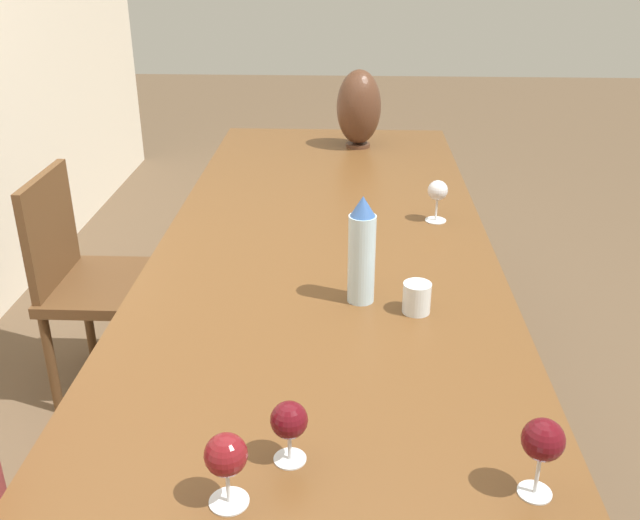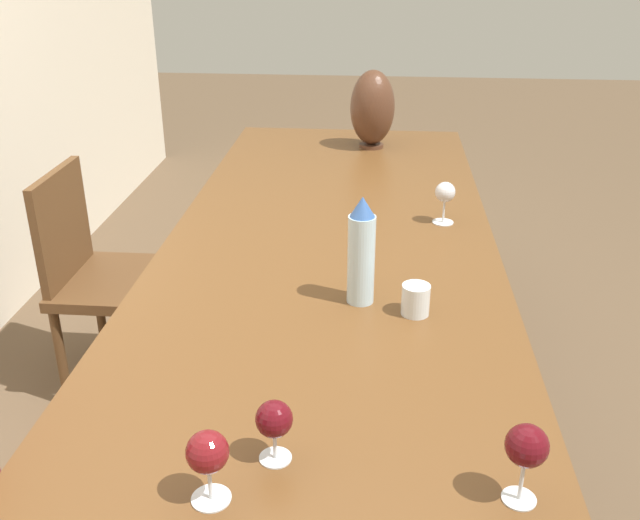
% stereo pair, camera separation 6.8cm
% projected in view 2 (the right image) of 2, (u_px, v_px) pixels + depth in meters
% --- Properties ---
extents(ground_plane, '(14.00, 14.00, 0.00)m').
position_uv_depth(ground_plane, '(323.00, 491.00, 2.25)').
color(ground_plane, brown).
extents(dining_table, '(3.12, 1.00, 0.76)m').
position_uv_depth(dining_table, '(323.00, 296.00, 1.96)').
color(dining_table, brown).
rests_on(dining_table, ground_plane).
extents(water_bottle, '(0.07, 0.07, 0.28)m').
position_uv_depth(water_bottle, '(361.00, 252.00, 1.75)').
color(water_bottle, silver).
rests_on(water_bottle, dining_table).
extents(water_tumbler, '(0.07, 0.07, 0.08)m').
position_uv_depth(water_tumbler, '(416.00, 300.00, 1.73)').
color(water_tumbler, silver).
rests_on(water_tumbler, dining_table).
extents(vase, '(0.19, 0.19, 0.33)m').
position_uv_depth(vase, '(372.00, 108.00, 3.00)').
color(vase, '#4C2D1E').
rests_on(vase, dining_table).
extents(wine_glass_0, '(0.07, 0.07, 0.14)m').
position_uv_depth(wine_glass_0, '(445.00, 194.00, 2.25)').
color(wine_glass_0, silver).
rests_on(wine_glass_0, dining_table).
extents(wine_glass_1, '(0.07, 0.07, 0.15)m').
position_uv_depth(wine_glass_1, '(527.00, 447.00, 1.13)').
color(wine_glass_1, silver).
rests_on(wine_glass_1, dining_table).
extents(wine_glass_3, '(0.07, 0.07, 0.13)m').
position_uv_depth(wine_glass_3, '(208.00, 454.00, 1.14)').
color(wine_glass_3, silver).
rests_on(wine_glass_3, dining_table).
extents(wine_glass_5, '(0.07, 0.07, 0.12)m').
position_uv_depth(wine_glass_5, '(274.00, 420.00, 1.24)').
color(wine_glass_5, silver).
rests_on(wine_glass_5, dining_table).
extents(chair_far, '(0.44, 0.44, 0.85)m').
position_uv_depth(chair_far, '(104.00, 272.00, 2.64)').
color(chair_far, brown).
rests_on(chair_far, ground_plane).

